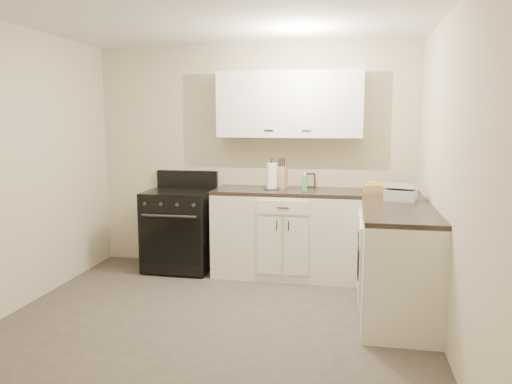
% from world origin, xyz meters
% --- Properties ---
extents(floor, '(3.60, 3.60, 0.00)m').
position_xyz_m(floor, '(0.00, 0.00, 0.00)').
color(floor, '#473F38').
rests_on(floor, ground).
extents(ceiling, '(3.60, 3.60, 0.00)m').
position_xyz_m(ceiling, '(0.00, 0.00, 2.50)').
color(ceiling, white).
rests_on(ceiling, wall_back).
extents(wall_back, '(3.60, 0.00, 3.60)m').
position_xyz_m(wall_back, '(0.00, 1.80, 1.25)').
color(wall_back, beige).
rests_on(wall_back, ground).
extents(wall_right, '(0.00, 3.60, 3.60)m').
position_xyz_m(wall_right, '(1.80, 0.00, 1.25)').
color(wall_right, beige).
rests_on(wall_right, ground).
extents(wall_left, '(0.00, 3.60, 3.60)m').
position_xyz_m(wall_left, '(-1.80, 0.00, 1.25)').
color(wall_left, beige).
rests_on(wall_left, ground).
extents(wall_front, '(3.60, 0.00, 3.60)m').
position_xyz_m(wall_front, '(0.00, -1.80, 1.25)').
color(wall_front, beige).
rests_on(wall_front, ground).
extents(base_cabinets_back, '(1.55, 0.60, 0.90)m').
position_xyz_m(base_cabinets_back, '(0.43, 1.50, 0.45)').
color(base_cabinets_back, white).
rests_on(base_cabinets_back, floor).
extents(base_cabinets_right, '(0.60, 1.90, 0.90)m').
position_xyz_m(base_cabinets_right, '(1.50, 0.85, 0.45)').
color(base_cabinets_right, white).
rests_on(base_cabinets_right, floor).
extents(countertop_back, '(1.55, 0.60, 0.04)m').
position_xyz_m(countertop_back, '(0.43, 1.50, 0.92)').
color(countertop_back, black).
rests_on(countertop_back, base_cabinets_back).
extents(countertop_right, '(0.60, 1.90, 0.04)m').
position_xyz_m(countertop_right, '(1.50, 0.85, 0.92)').
color(countertop_right, black).
rests_on(countertop_right, base_cabinets_right).
extents(upper_cabinets, '(1.55, 0.30, 0.70)m').
position_xyz_m(upper_cabinets, '(0.43, 1.65, 1.84)').
color(upper_cabinets, white).
rests_on(upper_cabinets, wall_back).
extents(stove, '(0.72, 0.62, 0.87)m').
position_xyz_m(stove, '(-0.78, 1.48, 0.46)').
color(stove, black).
rests_on(stove, floor).
extents(knife_block, '(0.13, 0.12, 0.23)m').
position_xyz_m(knife_block, '(0.35, 1.63, 1.06)').
color(knife_block, tan).
rests_on(knife_block, countertop_back).
extents(paper_towel, '(0.15, 0.15, 0.28)m').
position_xyz_m(paper_towel, '(0.26, 1.50, 1.08)').
color(paper_towel, white).
rests_on(paper_towel, countertop_back).
extents(soap_bottle, '(0.06, 0.06, 0.17)m').
position_xyz_m(soap_bottle, '(0.62, 1.41, 1.02)').
color(soap_bottle, green).
rests_on(soap_bottle, countertop_back).
extents(picture_frame, '(0.13, 0.07, 0.16)m').
position_xyz_m(picture_frame, '(0.64, 1.73, 1.02)').
color(picture_frame, black).
rests_on(picture_frame, countertop_back).
extents(wicker_basket, '(0.28, 0.20, 0.09)m').
position_xyz_m(wicker_basket, '(1.36, 1.42, 0.98)').
color(wicker_basket, tan).
rests_on(wicker_basket, countertop_right).
extents(countertop_grill, '(0.32, 0.31, 0.10)m').
position_xyz_m(countertop_grill, '(1.55, 1.01, 0.99)').
color(countertop_grill, silver).
rests_on(countertop_grill, countertop_right).
extents(oven_mitt_near, '(0.02, 0.14, 0.25)m').
position_xyz_m(oven_mitt_near, '(1.18, 0.44, 0.47)').
color(oven_mitt_near, black).
rests_on(oven_mitt_near, base_cabinets_right).
extents(oven_mitt_far, '(0.02, 0.15, 0.27)m').
position_xyz_m(oven_mitt_far, '(1.18, 0.62, 0.45)').
color(oven_mitt_far, black).
rests_on(oven_mitt_far, base_cabinets_right).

